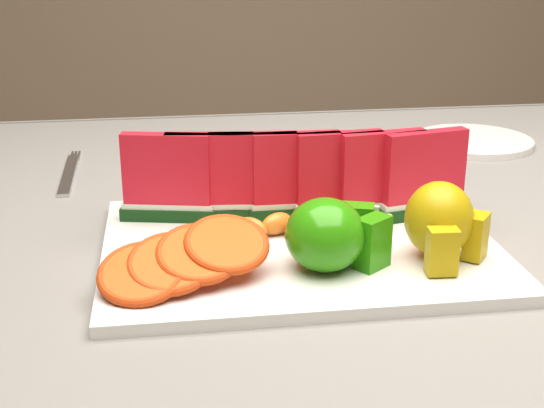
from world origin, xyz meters
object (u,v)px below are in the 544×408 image
pear_cluster (441,222)px  fork (69,173)px  side_plate (473,141)px  platter (300,247)px  apple_cluster (332,235)px

pear_cluster → fork: pear_cluster is taller
side_plate → platter: bearing=-132.7°
side_plate → fork: bearing=-173.8°
platter → fork: platter is taller
platter → side_plate: platter is taller
apple_cluster → side_plate: (0.32, 0.43, -0.04)m
pear_cluster → side_plate: pear_cluster is taller
platter → fork: size_ratio=2.05×
platter → pear_cluster: bearing=-24.8°
platter → apple_cluster: size_ratio=3.64×
side_plate → fork: 0.60m
platter → pear_cluster: pear_cluster is taller
side_plate → fork: side_plate is taller
side_plate → fork: (-0.60, -0.07, -0.00)m
fork → side_plate: bearing=6.2°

